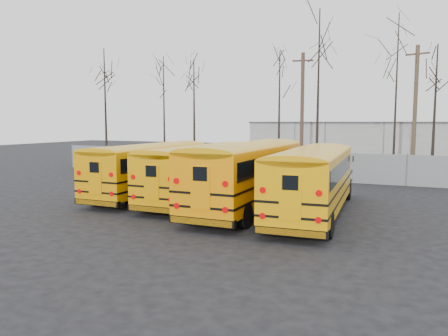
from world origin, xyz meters
The scene contains 16 objects.
ground centered at (0.00, 0.00, 0.00)m, with size 120.00×120.00×0.00m, color black.
fence centered at (0.00, 12.00, 1.00)m, with size 40.00×0.04×2.00m, color gray.
distant_building centered at (2.00, 32.00, 2.00)m, with size 22.00×8.00×4.00m, color beige.
bus_a centered at (-4.61, 1.92, 1.74)m, with size 2.64×10.64×2.96m.
bus_b centered at (-1.47, 1.72, 1.73)m, with size 2.69×10.62×2.95m.
bus_c centered at (1.54, 0.81, 1.88)m, with size 2.86×11.53×3.21m.
bus_d centered at (4.64, 0.47, 1.78)m, with size 3.29×11.01×3.04m.
utility_pole_left centered at (-0.59, 18.59, 5.07)m, with size 1.75×0.46×9.87m.
utility_pole_right centered at (8.20, 18.81, 5.09)m, with size 1.72×0.66×9.90m.
tree_0 centered at (-19.06, 15.59, 5.52)m, with size 0.26×0.26×11.04m, color black.
tree_1 centered at (-13.63, 17.44, 5.11)m, with size 0.26×0.26×10.23m, color black.
tree_2 centered at (-9.85, 16.46, 4.78)m, with size 0.26×0.26×9.57m, color black.
tree_3 centered at (-2.19, 17.23, 4.96)m, with size 0.26×0.26×9.92m, color black.
tree_4 centered at (1.12, 16.87, 6.46)m, with size 0.26×0.26×12.91m, color black.
tree_5 centered at (6.88, 17.18, 6.03)m, with size 0.26×0.26×12.07m, color black.
tree_6 centered at (9.52, 16.35, 4.76)m, with size 0.26×0.26×9.51m, color black.
Camera 1 is at (8.91, -18.09, 4.08)m, focal length 35.00 mm.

